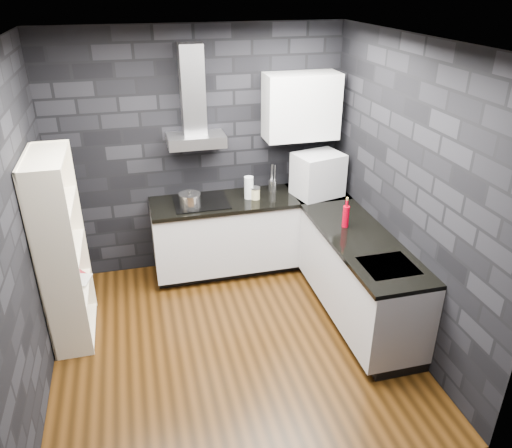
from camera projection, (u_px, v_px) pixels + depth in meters
name	position (u px, v px, depth m)	size (l,w,h in m)	color
ground	(232.00, 343.00, 4.71)	(3.20, 3.20, 0.00)	#3B210B
ceiling	(224.00, 41.00, 3.50)	(3.20, 3.20, 0.00)	white
wall_back	(199.00, 153.00, 5.51)	(3.20, 0.05, 2.70)	black
wall_front	(288.00, 339.00, 2.69)	(3.20, 0.05, 2.70)	black
wall_left	(16.00, 237.00, 3.74)	(0.05, 3.20, 2.70)	black
wall_right	(406.00, 195.00, 4.46)	(0.05, 3.20, 2.70)	black
toekick_back	(250.00, 261.00, 5.95)	(2.18, 0.50, 0.10)	black
toekick_right	(359.00, 312.00, 5.06)	(0.50, 1.78, 0.10)	black
counter_back_cab	(250.00, 231.00, 5.73)	(2.20, 0.60, 0.76)	silver
counter_right_cab	(359.00, 276.00, 4.86)	(0.60, 1.80, 0.76)	silver
counter_back_top	(250.00, 199.00, 5.54)	(2.20, 0.62, 0.04)	black
counter_right_top	(362.00, 241.00, 4.68)	(0.62, 1.80, 0.04)	black
counter_corner_top	(318.00, 192.00, 5.73)	(0.62, 0.62, 0.04)	black
hood_body	(196.00, 140.00, 5.24)	(0.60, 0.34, 0.12)	#A3A4A8
hood_chimney	(193.00, 90.00, 5.07)	(0.24, 0.20, 0.90)	#A3A4A8
upper_cabinet	(301.00, 106.00, 5.36)	(0.80, 0.35, 0.70)	silver
cooktop	(201.00, 202.00, 5.42)	(0.58, 0.50, 0.01)	black
sink_rim	(389.00, 266.00, 4.25)	(0.44, 0.40, 0.01)	#A3A4A8
pot	(190.00, 201.00, 5.27)	(0.22, 0.22, 0.13)	silver
glass_vase	(249.00, 188.00, 5.47)	(0.10, 0.10, 0.25)	white
storage_jar	(255.00, 194.00, 5.48)	(0.10, 0.10, 0.12)	beige
utensil_crock	(273.00, 186.00, 5.68)	(0.10, 0.10, 0.12)	silver
appliance_garage	(318.00, 176.00, 5.52)	(0.50, 0.39, 0.50)	#B6B7BF
red_bottle	(346.00, 217.00, 4.85)	(0.06, 0.06, 0.22)	#A30015
bookshelf	(62.00, 251.00, 4.47)	(0.34, 0.80, 1.80)	#F7EACD
fruit_bowl	(60.00, 252.00, 4.37)	(0.21, 0.21, 0.05)	white
book_red	(69.00, 271.00, 4.77)	(0.17, 0.02, 0.22)	maroon
book_second	(71.00, 271.00, 4.74)	(0.16, 0.02, 0.22)	#B2B2B2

